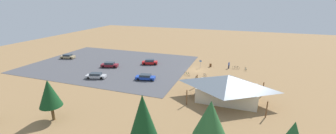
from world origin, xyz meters
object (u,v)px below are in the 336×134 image
object	(u,v)px
bicycle_purple_mid_cluster	(244,83)
pine_west	(210,119)
bicycle_blue_edge_south	(222,81)
trash_bin	(210,65)
pine_center	(49,93)
bicycle_white_yard_center	(204,81)
bicycle_red_near_sign	(187,81)
bicycle_green_lone_west	(187,74)
bicycle_teal_trailside	(246,69)
bicycle_orange_back_row	(236,83)
bicycle_black_yard_left	(236,67)
bicycle_black_front_row	(196,78)
visitor_crossing_yard	(229,65)
car_blue_second_row	(145,77)
lot_sign	(200,63)
bicycle_yellow_by_bin	(234,79)
bike_pavilion	(227,86)
car_silver_back_corner	(96,76)
car_tan_by_curb	(68,56)
bicycle_silver_lone_east	(205,75)
pine_far_west	(143,117)
car_red_mid_lot	(150,62)
car_maroon_far_end	(110,65)

from	to	relation	value
bicycle_purple_mid_cluster	pine_west	bearing A→B (deg)	81.32
bicycle_blue_edge_south	pine_west	bearing A→B (deg)	91.73
trash_bin	pine_center	bearing A→B (deg)	62.13
bicycle_blue_edge_south	bicycle_white_yard_center	bearing A→B (deg)	16.86
pine_center	bicycle_red_near_sign	world-z (taller)	pine_center
bicycle_green_lone_west	bicycle_teal_trailside	distance (m)	16.26
bicycle_orange_back_row	bicycle_black_yard_left	bearing A→B (deg)	-87.67
bicycle_black_front_row	visitor_crossing_yard	distance (m)	12.94
pine_center	visitor_crossing_yard	xyz separation A→B (m)	(-23.64, -35.61, -3.47)
bicycle_orange_back_row	bicycle_black_front_row	bearing A→B (deg)	0.27
car_blue_second_row	lot_sign	bearing A→B (deg)	-127.30
pine_west	bicycle_black_front_row	distance (m)	25.50
bicycle_red_near_sign	bicycle_orange_back_row	world-z (taller)	bicycle_orange_back_row
pine_center	bicycle_orange_back_row	xyz separation A→B (m)	(-25.93, -24.51, -4.07)
pine_west	pine_center	distance (m)	23.88
bicycle_yellow_by_bin	bike_pavilion	bearing A→B (deg)	85.92
trash_bin	bicycle_blue_edge_south	distance (m)	11.95
bicycle_red_near_sign	bicycle_purple_mid_cluster	bearing A→B (deg)	-167.37
pine_center	car_silver_back_corner	bearing A→B (deg)	-73.08
bicycle_white_yard_center	car_tan_by_curb	size ratio (longest dim) A/B	0.32
bicycle_white_yard_center	bicycle_orange_back_row	xyz separation A→B (m)	(-6.62, -1.29, 0.04)
bicycle_teal_trailside	bicycle_silver_lone_east	bearing A→B (deg)	43.02
bicycle_green_lone_west	bicycle_blue_edge_south	world-z (taller)	bicycle_green_lone_west
bicycle_yellow_by_bin	bicycle_teal_trailside	bearing A→B (deg)	-106.41
pine_west	bicycle_silver_lone_east	distance (m)	27.49
bicycle_red_near_sign	bicycle_green_lone_west	world-z (taller)	bicycle_green_lone_west
pine_west	bicycle_white_yard_center	xyz separation A→B (m)	(4.56, -22.93, -4.44)
pine_far_west	car_silver_back_corner	world-z (taller)	pine_far_west
bicycle_yellow_by_bin	lot_sign	bearing A→B (deg)	-36.78
pine_west	bicycle_silver_lone_east	size ratio (longest dim) A/B	5.12
bicycle_white_yard_center	bicycle_silver_lone_east	bearing A→B (deg)	-82.22
lot_sign	bicycle_orange_back_row	distance (m)	13.38
pine_far_west	bicycle_green_lone_west	size ratio (longest dim) A/B	4.92
bike_pavilion	bicycle_purple_mid_cluster	size ratio (longest dim) A/B	7.79
bicycle_yellow_by_bin	bicycle_orange_back_row	xyz separation A→B (m)	(-0.49, 2.37, 0.01)
pine_center	bicycle_red_near_sign	distance (m)	27.31
pine_center	bicycle_white_yard_center	world-z (taller)	pine_center
pine_far_west	bicycle_yellow_by_bin	world-z (taller)	pine_far_west
bicycle_red_near_sign	bicycle_white_yard_center	distance (m)	3.90
bicycle_yellow_by_bin	bicycle_blue_edge_south	bearing A→B (deg)	47.37
bicycle_black_yard_left	visitor_crossing_yard	size ratio (longest dim) A/B	0.98
pine_far_west	pine_center	distance (m)	16.97
lot_sign	pine_west	xyz separation A→B (m)	(-7.59, 33.44, 3.37)
bicycle_teal_trailside	car_silver_back_corner	size ratio (longest dim) A/B	0.33
pine_west	visitor_crossing_yard	bearing A→B (deg)	-89.63
pine_west	bicycle_green_lone_west	world-z (taller)	pine_west
bike_pavilion	car_red_mid_lot	size ratio (longest dim) A/B	2.85
car_maroon_far_end	visitor_crossing_yard	size ratio (longest dim) A/B	2.58
bike_pavilion	bicycle_red_near_sign	size ratio (longest dim) A/B	7.86
car_silver_back_corner	car_maroon_far_end	bearing A→B (deg)	-77.17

